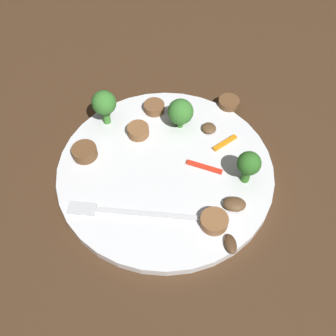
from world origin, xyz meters
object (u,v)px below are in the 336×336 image
broccoli_floret_1 (183,112)px  mushroom_0 (234,244)px  sausage_slice_2 (141,131)px  pepper_strip_0 (207,170)px  sausage_slice_0 (87,152)px  sausage_slice_3 (231,102)px  pepper_strip_1 (227,143)px  mushroom_1 (212,128)px  plate (168,171)px  broccoli_floret_0 (252,164)px  mushroom_2 (237,204)px  broccoli_floret_2 (107,104)px  sausage_slice_4 (217,221)px  sausage_slice_1 (157,107)px  fork (131,212)px

broccoli_floret_1 → mushroom_0: bearing=105.8°
sausage_slice_2 → pepper_strip_0: size_ratio=0.62×
sausage_slice_0 → sausage_slice_3: size_ratio=1.09×
mushroom_0 → pepper_strip_1: mushroom_0 is taller
mushroom_0 → mushroom_1: same height
sausage_slice_0 → plate: bearing=168.1°
broccoli_floret_0 → mushroom_2: bearing=65.5°
mushroom_1 → sausage_slice_3: bearing=-123.6°
broccoli_floret_2 → sausage_slice_4: size_ratio=1.64×
broccoli_floret_0 → mushroom_1: (0.04, -0.09, -0.03)m
plate → pepper_strip_1: bearing=-154.0°
broccoli_floret_2 → sausage_slice_3: 0.19m
broccoli_floret_2 → sausage_slice_0: (0.03, 0.06, -0.03)m
broccoli_floret_0 → mushroom_2: (0.02, 0.04, -0.03)m
broccoli_floret_0 → sausage_slice_0: 0.22m
plate → mushroom_0: bearing=123.6°
broccoli_floret_1 → pepper_strip_1: bearing=150.6°
plate → mushroom_2: mushroom_2 is taller
sausage_slice_4 → pepper_strip_0: (0.01, -0.08, -0.00)m
sausage_slice_1 → mushroom_0: bearing=112.4°
broccoli_floret_2 → mushroom_0: 0.26m
fork → mushroom_1: size_ratio=8.29×
fork → sausage_slice_2: 0.13m
broccoli_floret_0 → broccoli_floret_2: broccoli_floret_2 is taller
pepper_strip_0 → sausage_slice_3: bearing=-109.9°
broccoli_floret_0 → sausage_slice_4: 0.09m
plate → sausage_slice_0: 0.12m
pepper_strip_1 → sausage_slice_3: bearing=-99.6°
broccoli_floret_2 → mushroom_0: size_ratio=2.19×
plate → sausage_slice_4: sausage_slice_4 is taller
sausage_slice_2 → pepper_strip_0: 0.11m
fork → broccoli_floret_0: size_ratio=3.46×
broccoli_floret_0 → pepper_strip_0: (0.05, -0.02, -0.03)m
broccoli_floret_2 → mushroom_2: size_ratio=1.95×
mushroom_2 → pepper_strip_0: size_ratio=0.58×
broccoli_floret_0 → mushroom_1: bearing=-64.8°
sausage_slice_3 → broccoli_floret_2: bearing=10.2°
fork → sausage_slice_4: (-0.11, 0.02, 0.00)m
fork → pepper_strip_0: size_ratio=3.56×
plate → mushroom_0: size_ratio=11.35×
broccoli_floret_0 → sausage_slice_1: bearing=-46.8°
sausage_slice_0 → mushroom_2: size_ratio=1.19×
sausage_slice_1 → sausage_slice_3: bearing=-175.1°
sausage_slice_4 → broccoli_floret_2: bearing=-49.9°
broccoli_floret_2 → mushroom_2: broccoli_floret_2 is taller
broccoli_floret_0 → mushroom_1: broccoli_floret_0 is taller
broccoli_floret_0 → pepper_strip_0: bearing=-16.4°
broccoli_floret_2 → mushroom_1: broccoli_floret_2 is taller
mushroom_0 → mushroom_2: (-0.01, -0.05, 0.00)m
sausage_slice_3 → pepper_strip_0: 0.13m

